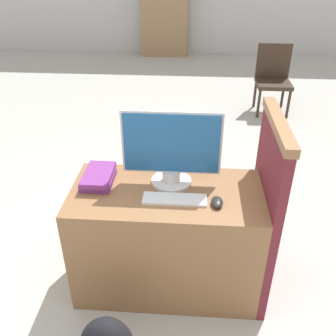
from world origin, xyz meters
name	(u,v)px	position (x,y,z in m)	size (l,w,h in m)	color
ground_plane	(163,314)	(0.00, 0.00, 0.00)	(20.00, 20.00, 0.00)	#B2B2AD
desk	(167,239)	(0.00, 0.29, 0.37)	(1.14, 0.58, 0.73)	#8C603D
carrel_divider	(265,208)	(0.60, 0.34, 0.60)	(0.07, 0.68, 1.19)	maroon
monitor	(171,151)	(0.02, 0.39, 0.95)	(0.58, 0.24, 0.46)	silver
keyboard	(175,199)	(0.05, 0.20, 0.74)	(0.36, 0.11, 0.02)	white
mouse	(217,202)	(0.29, 0.18, 0.75)	(0.07, 0.11, 0.04)	#262626
book_stack	(98,177)	(-0.42, 0.36, 0.77)	(0.18, 0.28, 0.07)	#7A3384
far_chair	(273,76)	(1.18, 3.42, 0.48)	(0.44, 0.44, 0.87)	#38281E
bookshelf_far	(164,10)	(-0.49, 6.25, 0.86)	(0.92, 0.32, 1.71)	#9E7A56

